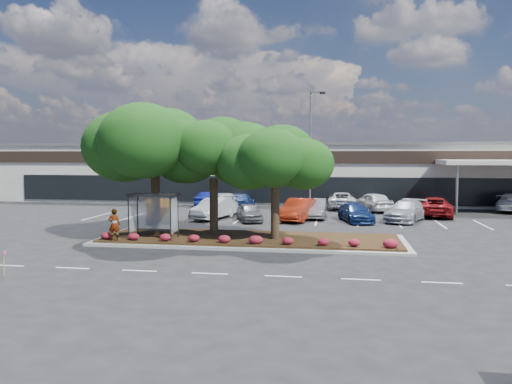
# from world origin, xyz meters

# --- Properties ---
(ground) EXTENTS (160.00, 160.00, 0.00)m
(ground) POSITION_xyz_m (0.00, 0.00, 0.00)
(ground) COLOR black
(ground) RESTS_ON ground
(retail_store) EXTENTS (80.40, 25.20, 6.25)m
(retail_store) POSITION_xyz_m (0.06, 33.91, 3.15)
(retail_store) COLOR white
(retail_store) RESTS_ON ground
(landscape_island) EXTENTS (18.00, 6.00, 0.26)m
(landscape_island) POSITION_xyz_m (-2.00, 4.00, 0.12)
(landscape_island) COLOR #9A9A95
(landscape_island) RESTS_ON ground
(lane_markings) EXTENTS (33.12, 20.06, 0.01)m
(lane_markings) POSITION_xyz_m (-0.14, 10.42, 0.01)
(lane_markings) COLOR silver
(lane_markings) RESTS_ON ground
(shrub_row) EXTENTS (17.00, 0.80, 0.50)m
(shrub_row) POSITION_xyz_m (-2.00, 1.90, 0.51)
(shrub_row) COLOR maroon
(shrub_row) RESTS_ON landscape_island
(bus_shelter) EXTENTS (2.75, 1.55, 2.59)m
(bus_shelter) POSITION_xyz_m (-7.50, 2.95, 2.31)
(bus_shelter) COLOR black
(bus_shelter) RESTS_ON landscape_island
(island_tree_west) EXTENTS (7.20, 7.20, 7.89)m
(island_tree_west) POSITION_xyz_m (-8.00, 4.50, 4.21)
(island_tree_west) COLOR #14340E
(island_tree_west) RESTS_ON landscape_island
(island_tree_mid) EXTENTS (6.60, 6.60, 7.32)m
(island_tree_mid) POSITION_xyz_m (-4.50, 5.20, 3.92)
(island_tree_mid) COLOR #14340E
(island_tree_mid) RESTS_ON landscape_island
(island_tree_east) EXTENTS (5.80, 5.80, 6.50)m
(island_tree_east) POSITION_xyz_m (-0.50, 3.70, 3.51)
(island_tree_east) COLOR #14340E
(island_tree_east) RESTS_ON landscape_island
(conifer_north_west) EXTENTS (4.40, 4.40, 10.00)m
(conifer_north_west) POSITION_xyz_m (-30.00, 46.00, 5.00)
(conifer_north_west) COLOR #14340E
(conifer_north_west) RESTS_ON ground
(person_waiting) EXTENTS (0.74, 0.56, 1.81)m
(person_waiting) POSITION_xyz_m (-9.41, 1.70, 1.16)
(person_waiting) COLOR #594C47
(person_waiting) RESTS_ON landscape_island
(light_pole) EXTENTS (1.43, 0.59, 10.31)m
(light_pole) POSITION_xyz_m (0.90, 16.93, 4.58)
(light_pole) COLOR #9A9A95
(light_pole) RESTS_ON ground
(survey_stake) EXTENTS (0.08, 0.14, 1.08)m
(survey_stake) POSITION_xyz_m (-10.87, -5.79, 0.69)
(survey_stake) COLOR tan
(survey_stake) RESTS_ON ground
(car_0) EXTENTS (3.44, 5.27, 1.64)m
(car_0) POSITION_xyz_m (-10.61, 11.94, 0.82)
(car_0) COLOR #6D3C0A
(car_0) RESTS_ON ground
(car_1) EXTENTS (2.91, 5.15, 1.61)m
(car_1) POSITION_xyz_m (-6.62, 13.55, 0.80)
(car_1) COLOR silver
(car_1) RESTS_ON ground
(car_2) EXTENTS (2.89, 4.27, 1.35)m
(car_2) POSITION_xyz_m (-3.59, 12.63, 0.68)
(car_2) COLOR #5C5D64
(car_2) RESTS_ON ground
(car_3) EXTENTS (3.00, 5.40, 1.69)m
(car_3) POSITION_xyz_m (0.11, 13.69, 0.84)
(car_3) COLOR maroon
(car_3) RESTS_ON ground
(car_4) EXTENTS (1.70, 4.68, 1.53)m
(car_4) POSITION_xyz_m (1.31, 15.43, 0.77)
(car_4) COLOR #5B5C63
(car_4) RESTS_ON ground
(car_5) EXTENTS (3.02, 5.02, 1.36)m
(car_5) POSITION_xyz_m (4.43, 13.64, 0.68)
(car_5) COLOR navy
(car_5) RESTS_ON ground
(car_6) EXTENTS (4.13, 5.88, 1.58)m
(car_6) POSITION_xyz_m (8.24, 14.58, 0.79)
(car_6) COLOR #A3A8B0
(car_6) RESTS_ON ground
(car_9) EXTENTS (2.35, 4.64, 1.46)m
(car_9) POSITION_xyz_m (-9.05, 22.30, 0.73)
(car_9) COLOR navy
(car_9) RESTS_ON ground
(car_10) EXTENTS (2.63, 5.72, 1.62)m
(car_10) POSITION_xyz_m (-5.54, 19.01, 0.81)
(car_10) COLOR navy
(car_10) RESTS_ON ground
(car_11) EXTENTS (4.53, 6.24, 1.68)m
(car_11) POSITION_xyz_m (-7.00, 18.55, 0.84)
(car_11) COLOR #9B9EA6
(car_11) RESTS_ON ground
(car_12) EXTENTS (2.66, 5.65, 1.56)m
(car_12) POSITION_xyz_m (3.45, 22.49, 0.78)
(car_12) COLOR silver
(car_12) RESTS_ON ground
(car_13) EXTENTS (3.79, 5.36, 1.69)m
(car_13) POSITION_xyz_m (6.17, 21.02, 0.85)
(car_13) COLOR silver
(car_13) RESTS_ON ground
(car_14) EXTENTS (3.38, 6.04, 1.59)m
(car_14) POSITION_xyz_m (10.93, 18.00, 0.80)
(car_14) COLOR maroon
(car_14) RESTS_ON ground
(car_15) EXTENTS (1.91, 4.58, 1.55)m
(car_15) POSITION_xyz_m (9.30, 19.02, 0.77)
(car_15) COLOR black
(car_15) RESTS_ON ground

